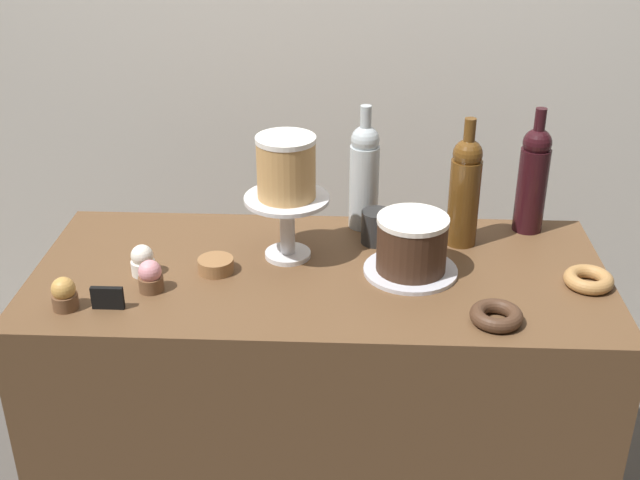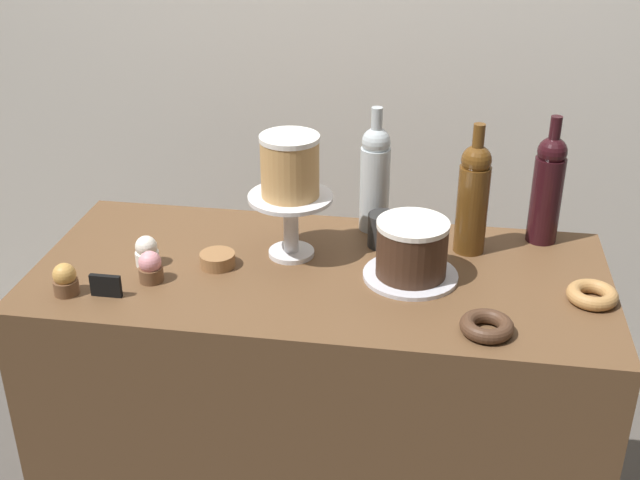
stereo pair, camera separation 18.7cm
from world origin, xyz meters
name	(u,v)px [view 2 (the right image)]	position (x,y,z in m)	size (l,w,h in m)	color
back_wall	(365,17)	(0.00, 0.88, 1.30)	(6.00, 0.05, 2.60)	silver
display_counter	(320,419)	(0.00, 0.00, 0.44)	(1.35, 0.60, 0.89)	brown
cake_stand_pedestal	(291,215)	(-0.08, 0.07, 0.99)	(0.20, 0.20, 0.16)	silver
white_layer_cake	(290,166)	(-0.08, 0.07, 1.12)	(0.14, 0.14, 0.15)	tan
silver_serving_platter	(410,275)	(0.21, 0.00, 0.89)	(0.22, 0.22, 0.01)	silver
chocolate_round_cake	(412,248)	(0.21, 0.00, 0.96)	(0.17, 0.17, 0.13)	#3D2619
wine_bottle_amber	(473,196)	(0.35, 0.16, 1.03)	(0.08, 0.08, 0.33)	#5B3814
wine_bottle_clear	(375,177)	(0.10, 0.25, 1.03)	(0.08, 0.08, 0.33)	#B2BCC1
wine_bottle_dark_red	(547,187)	(0.53, 0.25, 1.03)	(0.08, 0.08, 0.33)	black
cupcake_caramel	(65,280)	(-0.54, -0.19, 0.92)	(0.06, 0.06, 0.07)	brown
cupcake_vanilla	(147,252)	(-0.41, -0.04, 0.92)	(0.06, 0.06, 0.07)	white
cupcake_strawberry	(150,267)	(-0.37, -0.11, 0.92)	(0.06, 0.06, 0.07)	brown
donut_chocolate	(487,326)	(0.38, -0.21, 0.90)	(0.11, 0.11, 0.03)	#472D1E
donut_maple	(592,295)	(0.61, -0.04, 0.90)	(0.11, 0.11, 0.03)	#B27F47
cookie_stack	(218,260)	(-0.24, -0.02, 0.90)	(0.08, 0.08, 0.03)	olive
price_sign_chalkboard	(106,286)	(-0.45, -0.19, 0.91)	(0.07, 0.01, 0.05)	black
coffee_cup_ceramic	(383,230)	(0.13, 0.15, 0.93)	(0.08, 0.08, 0.08)	#282828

